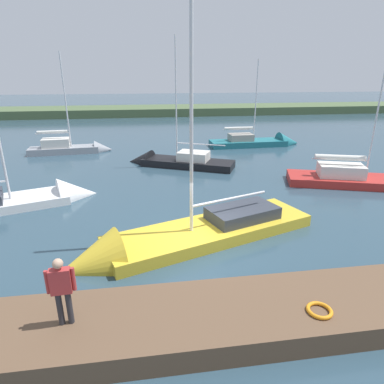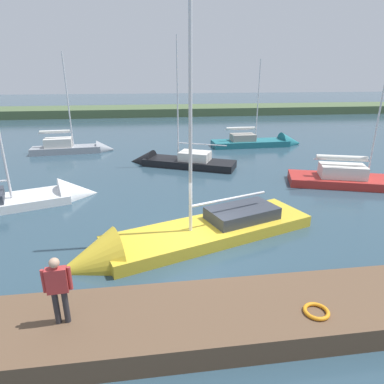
# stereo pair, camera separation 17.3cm
# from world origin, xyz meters

# --- Properties ---
(ground_plane) EXTENTS (200.00, 200.00, 0.00)m
(ground_plane) POSITION_xyz_m (0.00, 0.00, 0.00)
(ground_plane) COLOR #2D4756
(far_shoreline) EXTENTS (180.00, 8.00, 2.40)m
(far_shoreline) POSITION_xyz_m (0.00, -43.37, 0.00)
(far_shoreline) COLOR #4C603D
(far_shoreline) RESTS_ON ground_plane
(dock_pier) EXTENTS (23.62, 2.58, 0.66)m
(dock_pier) POSITION_xyz_m (0.00, 4.51, 0.33)
(dock_pier) COLOR brown
(dock_pier) RESTS_ON ground_plane
(life_ring_buoy) EXTENTS (0.66, 0.66, 0.10)m
(life_ring_buoy) POSITION_xyz_m (-2.26, 5.02, 0.71)
(life_ring_buoy) COLOR orange
(life_ring_buoy) RESTS_ON dock_pier
(sailboat_inner_slip) EXTENTS (8.00, 5.16, 9.65)m
(sailboat_inner_slip) POSITION_xyz_m (-0.04, -11.98, 0.10)
(sailboat_inner_slip) COLOR black
(sailboat_inner_slip) RESTS_ON ground_plane
(sailboat_behind_pier) EXTENTS (10.63, 5.78, 12.81)m
(sailboat_behind_pier) POSITION_xyz_m (0.93, -0.11, 0.09)
(sailboat_behind_pier) COLOR gold
(sailboat_behind_pier) RESTS_ON ground_plane
(sailboat_mid_channel) EXTENTS (9.12, 4.95, 9.38)m
(sailboat_mid_channel) POSITION_xyz_m (8.18, -5.46, 0.10)
(sailboat_mid_channel) COLOR white
(sailboat_mid_channel) RESTS_ON ground_plane
(sailboat_near_dock) EXTENTS (8.47, 2.39, 8.41)m
(sailboat_near_dock) POSITION_xyz_m (-8.93, -17.73, 0.19)
(sailboat_near_dock) COLOR #1E6B75
(sailboat_near_dock) RESTS_ON ground_plane
(sailboat_outer_mooring) EXTENTS (9.71, 5.12, 10.81)m
(sailboat_outer_mooring) POSITION_xyz_m (-11.94, -5.50, 0.11)
(sailboat_outer_mooring) COLOR #B22823
(sailboat_outer_mooring) RESTS_ON ground_plane
(sailboat_far_left) EXTENTS (6.81, 2.23, 8.61)m
(sailboat_far_left) POSITION_xyz_m (7.82, -17.23, 0.27)
(sailboat_far_left) COLOR gray
(sailboat_far_left) RESTS_ON ground_plane
(person_on_dock) EXTENTS (0.67, 0.26, 1.78)m
(person_on_dock) POSITION_xyz_m (4.02, 4.49, 1.70)
(person_on_dock) COLOR #28282D
(person_on_dock) RESTS_ON dock_pier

